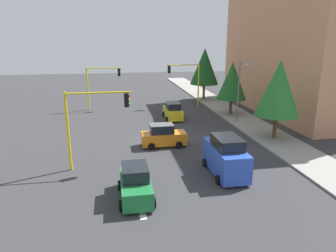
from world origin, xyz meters
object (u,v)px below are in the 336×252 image
traffic_signal_far_left (186,77)px  traffic_signal_near_right (93,115)px  street_lamp_curbside (240,85)px  tree_roadside_far (205,66)px  tree_roadside_near (279,88)px  car_orange (163,136)px  traffic_signal_far_right (101,80)px  tree_roadside_mid (232,81)px  car_yellow (173,111)px  car_green (135,184)px  delivery_van_blue (226,157)px

traffic_signal_far_left → traffic_signal_near_right: size_ratio=1.03×
street_lamp_curbside → tree_roadside_far: tree_roadside_far is taller
traffic_signal_near_right → tree_roadside_near: size_ratio=0.78×
traffic_signal_far_left → car_orange: size_ratio=1.51×
traffic_signal_far_right → tree_roadside_far: 15.75m
traffic_signal_far_right → street_lamp_curbside: size_ratio=0.80×
tree_roadside_mid → traffic_signal_near_right: bearing=-48.3°
tree_roadside_near → tree_roadside_mid: tree_roadside_near is taller
tree_roadside_mid → car_orange: (10.00, -10.08, -3.34)m
traffic_signal_far_right → car_yellow: traffic_signal_far_right is taller
tree_roadside_far → car_green: size_ratio=1.96×
traffic_signal_near_right → car_orange: traffic_signal_near_right is taller
tree_roadside_near → car_yellow: bearing=-139.8°
traffic_signal_near_right → car_yellow: (-13.36, 8.30, -3.15)m
traffic_signal_near_right → tree_roadside_far: size_ratio=0.73×
traffic_signal_far_left → delivery_van_blue: (22.60, -2.51, -2.86)m
car_orange → delivery_van_blue: bearing=26.5°
tree_roadside_far → car_yellow: bearing=-33.0°
traffic_signal_far_right → car_yellow: size_ratio=1.37×
tree_roadside_far → car_green: (28.93, -12.72, -4.24)m
traffic_signal_far_right → traffic_signal_near_right: (20.00, -0.02, 0.07)m
tree_roadside_near → delivery_van_blue: (6.60, -7.29, -3.55)m
car_yellow → car_orange: bearing=-15.9°
traffic_signal_far_left → street_lamp_curbside: bearing=18.5°
traffic_signal_far_left → car_orange: bearing=-20.0°
traffic_signal_near_right → delivery_van_blue: (2.60, 8.92, -2.76)m
street_lamp_curbside → tree_roadside_mid: (-4.39, 0.80, -0.11)m
car_orange → car_green: same height
traffic_signal_far_left → car_green: size_ratio=1.47×
traffic_signal_far_left → tree_roadside_far: size_ratio=0.75×
car_orange → car_green: (8.93, -3.14, 0.00)m
delivery_van_blue → car_yellow: (-15.96, -0.62, -0.38)m
traffic_signal_near_right → delivery_van_blue: size_ratio=1.19×
traffic_signal_near_right → car_green: (4.93, 2.49, -3.15)m
street_lamp_curbside → car_orange: (5.61, -9.28, -3.45)m
traffic_signal_far_right → delivery_van_blue: bearing=21.5°
traffic_signal_far_left → car_yellow: (6.64, -3.14, -3.25)m
traffic_signal_near_right → tree_roadside_near: bearing=103.9°
delivery_van_blue → car_yellow: 15.98m
tree_roadside_near → tree_roadside_far: 20.03m
traffic_signal_near_right → tree_roadside_far: 28.43m
traffic_signal_near_right → tree_roadside_far: bearing=147.6°
traffic_signal_far_left → car_orange: (16.00, -5.81, -3.25)m
traffic_signal_near_right → tree_roadside_mid: size_ratio=0.88×
traffic_signal_far_left → tree_roadside_far: tree_roadside_far is taller
tree_roadside_mid → traffic_signal_far_left: bearing=-144.5°
tree_roadside_near → traffic_signal_far_right: bearing=-134.7°
car_yellow → car_orange: size_ratio=1.05×
car_yellow → street_lamp_curbside: bearing=60.4°
traffic_signal_near_right → car_orange: (-4.00, 5.62, -3.15)m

